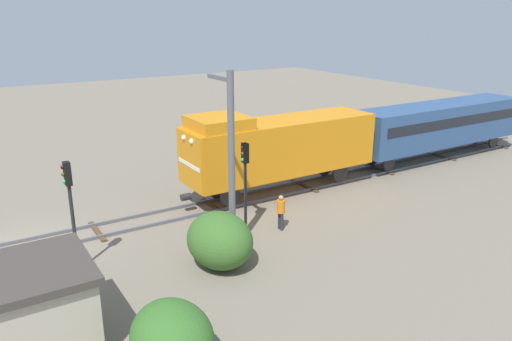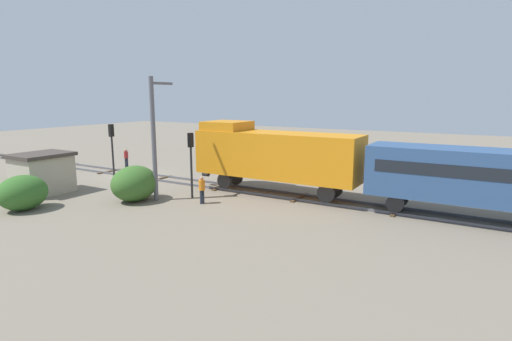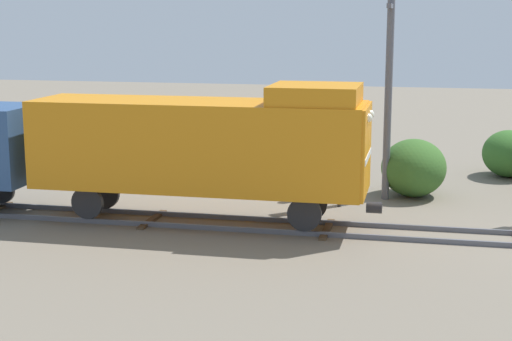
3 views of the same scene
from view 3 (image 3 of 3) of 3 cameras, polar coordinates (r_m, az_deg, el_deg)
The scene contains 6 objects.
locomotive at distance 25.96m, azimuth -3.74°, elevation 2.02°, with size 2.90×11.60×4.60m.
traffic_signal_mid at distance 28.47m, azimuth 6.22°, elevation 3.08°, with size 0.32×0.34×4.20m.
worker_by_signal at distance 29.76m, azimuth 3.54°, elevation -0.27°, with size 0.38×0.38×1.70m.
catenary_mast at distance 29.74m, azimuth 9.60°, elevation 5.57°, with size 1.94×0.28×7.64m.
bush_mid at distance 30.98m, azimuth 11.40°, elevation 0.20°, with size 3.06×2.50×2.23m, color #376226.
bush_far at distance 35.81m, azimuth 17.93°, elevation 1.18°, with size 2.79×2.29×2.03m, color #336426.
Camera 3 is at (-24.64, 6.06, 6.89)m, focal length 55.00 mm.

